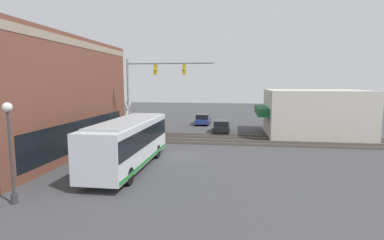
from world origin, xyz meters
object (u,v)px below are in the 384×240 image
Objects in this scene: city_bus at (129,142)px; crossing_signal at (128,119)px; parked_car_black at (222,126)px; pedestrian_at_crossing at (139,134)px; streetlamp at (10,144)px; parked_car_blue at (203,120)px.

crossing_signal reaches higher than city_bus.
crossing_signal is 11.32m from parked_car_black.
crossing_signal is at bearing 75.53° from pedestrian_at_crossing.
crossing_signal is 2.05× the size of pedestrian_at_crossing.
pedestrian_at_crossing is (7.44, 1.74, -0.82)m from city_bus.
parked_car_black is at bearing -21.66° from streetlamp.
city_bus is 7.69m from pedestrian_at_crossing.
city_bus is at bearing -159.80° from crossing_signal.
streetlamp reaches higher than parked_car_blue.
city_bus is at bearing 173.03° from parked_car_blue.
crossing_signal reaches higher than pedestrian_at_crossing.
pedestrian_at_crossing is at bearing 13.18° from city_bus.
crossing_signal reaches higher than parked_car_blue.
city_bus reaches higher than parked_car_black.
crossing_signal is 1.76m from pedestrian_at_crossing.
crossing_signal is at bearing -1.60° from streetlamp.
streetlamp is 23.50m from parked_car_black.
city_bus is 7.28m from streetlamp.
parked_car_black is at bearing -42.21° from pedestrian_at_crossing.
crossing_signal is 0.91× the size of parked_car_blue.
city_bus is 16.28m from parked_car_black.
streetlamp reaches higher than crossing_signal.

